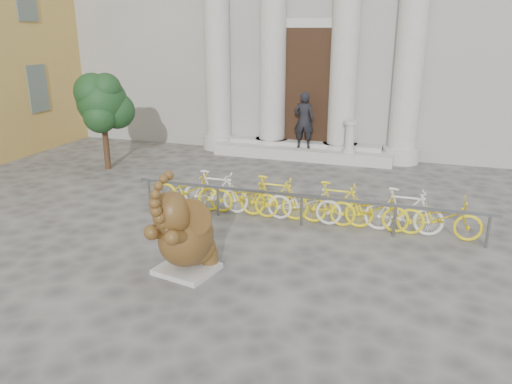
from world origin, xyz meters
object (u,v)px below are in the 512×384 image
(tree, at_px, (103,103))
(elephant_statue, at_px, (184,235))
(pedestrian, at_px, (304,120))
(bike_rack, at_px, (304,201))

(tree, bearing_deg, elephant_statue, -46.05)
(elephant_statue, xyz_separation_m, tree, (-5.34, 5.54, 1.34))
(elephant_statue, relative_size, pedestrian, 1.06)
(tree, bearing_deg, pedestrian, 30.57)
(bike_rack, height_order, pedestrian, pedestrian)
(elephant_statue, distance_m, bike_rack, 3.43)
(bike_rack, distance_m, pedestrian, 5.88)
(pedestrian, bearing_deg, elephant_statue, 84.37)
(elephant_statue, xyz_separation_m, pedestrian, (0.12, 8.76, 0.57))
(bike_rack, xyz_separation_m, pedestrian, (-1.34, 5.67, 0.79))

